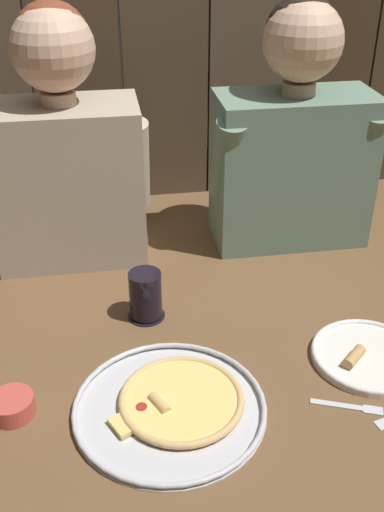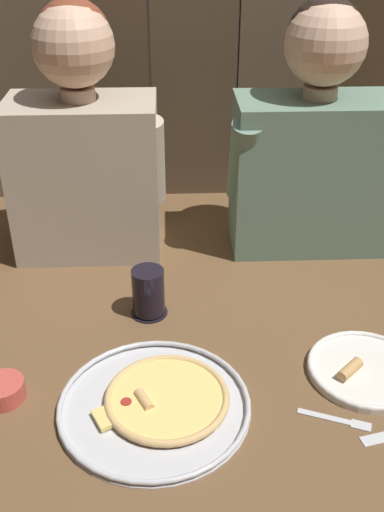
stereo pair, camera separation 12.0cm
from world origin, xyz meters
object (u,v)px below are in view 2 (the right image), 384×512
(dinner_plate, at_px, (365,369))
(diner_right, at_px, (315,140))
(pizza_tray, at_px, (159,402))
(diner_left, at_px, (83,144))
(dipping_bowl, at_px, (3,389))
(drinking_glass, at_px, (148,293))

(dinner_plate, height_order, diner_right, diner_right)
(pizza_tray, height_order, dinner_plate, dinner_plate)
(diner_left, bearing_deg, dipping_bowl, -101.05)
(drinking_glass, height_order, dipping_bowl, drinking_glass)
(pizza_tray, relative_size, diner_left, 0.57)
(pizza_tray, bearing_deg, diner_left, 106.84)
(drinking_glass, height_order, diner_left, diner_left)
(dinner_plate, height_order, dipping_bowl, dipping_bowl)
(pizza_tray, xyz_separation_m, dipping_bowl, (-0.29, 0.03, 0.01))
(pizza_tray, distance_m, dinner_plate, 0.41)
(pizza_tray, height_order, dipping_bowl, dipping_bowl)
(drinking_glass, bearing_deg, pizza_tray, -85.44)
(dinner_plate, height_order, drinking_glass, drinking_glass)
(dinner_plate, xyz_separation_m, dipping_bowl, (-0.69, -0.04, 0.01))
(dinner_plate, distance_m, diner_left, 0.82)
(drinking_glass, bearing_deg, dipping_bowl, -136.23)
(pizza_tray, xyz_separation_m, dinner_plate, (0.40, 0.07, -0.00))
(pizza_tray, xyz_separation_m, diner_right, (0.39, 0.59, 0.28))
(pizza_tray, distance_m, dipping_bowl, 0.29)
(drinking_glass, bearing_deg, dinner_plate, -26.74)
(dinner_plate, distance_m, diner_right, 0.59)
(drinking_glass, height_order, diner_right, diner_right)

